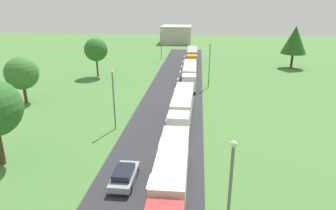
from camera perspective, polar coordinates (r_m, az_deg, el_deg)
road at (r=34.40m, az=-1.58°, el=-7.29°), size 10.00×140.00×0.06m
lane_marking_centre at (r=31.57m, az=-2.34°, el=-9.82°), size 0.16×122.71×0.01m
truck_lead at (r=24.49m, az=0.59°, el=-13.53°), size 2.60×13.70×3.64m
truck_second at (r=39.42m, az=2.73°, el=-0.39°), size 2.68×14.43×3.64m
truck_third at (r=58.51m, az=4.19°, el=6.06°), size 2.64×15.03×3.48m
truck_fourth at (r=77.21m, az=4.66°, el=9.39°), size 2.60×13.82×3.78m
car_second at (r=27.38m, az=-8.39°, el=-13.17°), size 1.93×4.50×1.44m
lamppost_lead at (r=17.56m, az=11.58°, el=-18.19°), size 0.36×0.36×8.72m
lamppost_second at (r=37.14m, az=-10.39°, el=1.53°), size 0.36×0.36×7.64m
lamppost_third at (r=55.83m, az=7.95°, el=8.00°), size 0.36×0.36×8.37m
lamppost_fourth at (r=83.19m, az=-1.32°, el=11.72°), size 0.36×0.36×7.99m
tree_birch at (r=77.94m, az=23.11°, el=11.39°), size 5.90×5.90×10.00m
tree_elm at (r=51.93m, az=-26.24°, el=5.47°), size 5.14×5.14×7.36m
tree_ash at (r=65.24m, az=-13.66°, el=10.26°), size 4.86×4.86×8.23m
distant_building at (r=118.65m, az=1.64°, el=13.39°), size 11.27×12.61×6.47m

